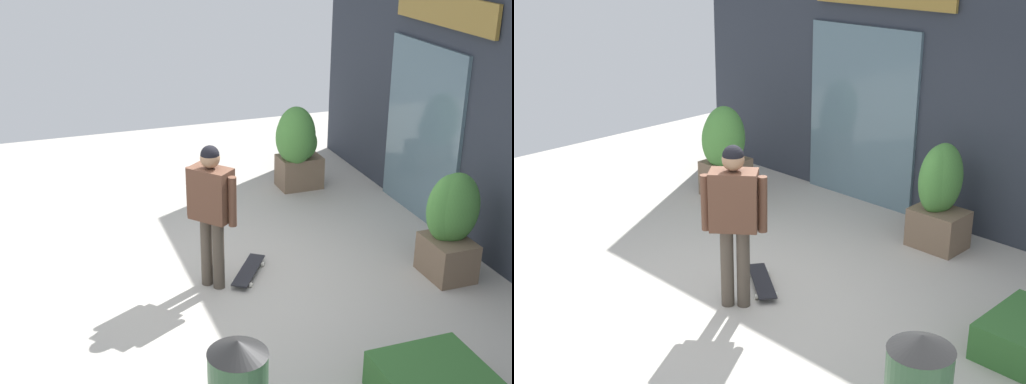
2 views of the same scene
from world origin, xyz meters
TOP-DOWN VIEW (x-y plane):
  - ground_plane at (0.00, 0.00)m, footprint 12.00×12.00m
  - building_facade at (-0.03, 3.22)m, footprint 7.80×0.31m
  - skateboarder at (0.06, -0.11)m, footprint 0.51×0.49m
  - skateboard at (-0.03, 0.34)m, footprint 0.75×0.60m
  - planter_box_left at (-2.32, 1.86)m, footprint 0.61×0.71m
  - planter_box_right at (0.68, 2.52)m, footprint 0.61×0.64m

SIDE VIEW (x-z plane):
  - ground_plane at x=0.00m, z-range 0.00..0.00m
  - skateboard at x=-0.03m, z-range 0.02..0.10m
  - planter_box_right at x=0.68m, z-range 0.05..1.29m
  - planter_box_left at x=-2.32m, z-range 0.06..1.34m
  - skateboarder at x=0.06m, z-range 0.19..1.84m
  - building_facade at x=-0.03m, z-range -0.02..3.94m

